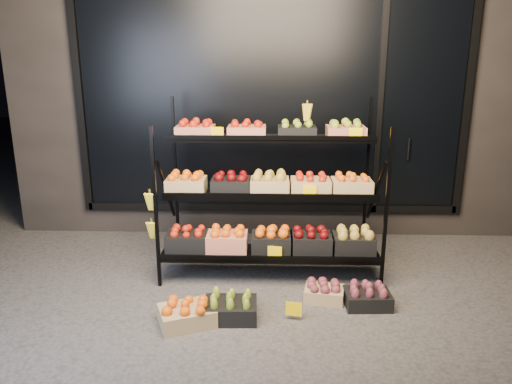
{
  "coord_description": "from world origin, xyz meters",
  "views": [
    {
      "loc": [
        0.0,
        -4.03,
        2.13
      ],
      "look_at": [
        -0.14,
        0.55,
        0.81
      ],
      "focal_mm": 35.0,
      "sensor_mm": 36.0,
      "label": 1
    }
  ],
  "objects_px": {
    "floor_crate_left": "(187,313)",
    "floor_crate_midright": "(324,291)",
    "display_rack": "(269,193)",
    "floor_crate_midleft": "(231,307)"
  },
  "relations": [
    {
      "from": "display_rack",
      "to": "floor_crate_left",
      "type": "distance_m",
      "value": 1.44
    },
    {
      "from": "floor_crate_left",
      "to": "floor_crate_midleft",
      "type": "relative_size",
      "value": 1.17
    },
    {
      "from": "floor_crate_midright",
      "to": "floor_crate_midleft",
      "type": "bearing_deg",
      "value": -146.57
    },
    {
      "from": "floor_crate_midright",
      "to": "display_rack",
      "type": "bearing_deg",
      "value": 137.79
    },
    {
      "from": "display_rack",
      "to": "floor_crate_midleft",
      "type": "height_order",
      "value": "display_rack"
    },
    {
      "from": "floor_crate_midleft",
      "to": "floor_crate_midright",
      "type": "bearing_deg",
      "value": 21.09
    },
    {
      "from": "display_rack",
      "to": "floor_crate_midright",
      "type": "xyz_separation_m",
      "value": [
        0.49,
        -0.65,
        -0.7
      ]
    },
    {
      "from": "floor_crate_left",
      "to": "floor_crate_midright",
      "type": "relative_size",
      "value": 1.37
    },
    {
      "from": "floor_crate_left",
      "to": "display_rack",
      "type": "bearing_deg",
      "value": 37.72
    },
    {
      "from": "floor_crate_left",
      "to": "floor_crate_midright",
      "type": "bearing_deg",
      "value": -0.57
    }
  ]
}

